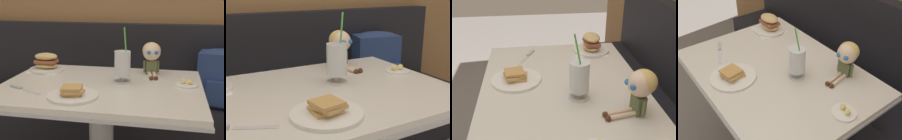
# 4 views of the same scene
# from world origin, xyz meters

# --- Properties ---
(booth_bench) EXTENTS (2.60, 0.48, 1.00)m
(booth_bench) POSITION_xyz_m (0.00, 0.81, 0.33)
(booth_bench) COLOR black
(booth_bench) RESTS_ON ground
(diner_table) EXTENTS (1.11, 0.81, 0.74)m
(diner_table) POSITION_xyz_m (0.00, 0.18, 0.54)
(diner_table) COLOR silver
(diner_table) RESTS_ON ground
(toast_plate) EXTENTS (0.25, 0.25, 0.06)m
(toast_plate) POSITION_xyz_m (-0.09, -0.05, 0.76)
(toast_plate) COLOR white
(toast_plate) RESTS_ON diner_table
(milkshake_glass) EXTENTS (0.10, 0.10, 0.31)m
(milkshake_glass) POSITION_xyz_m (0.11, 0.24, 0.84)
(milkshake_glass) COLOR silver
(milkshake_glass) RESTS_ON diner_table
(sandwich_plate) EXTENTS (0.22, 0.22, 0.12)m
(sandwich_plate) POSITION_xyz_m (-0.42, 0.41, 0.79)
(sandwich_plate) COLOR white
(sandwich_plate) RESTS_ON diner_table
(butter_saucer) EXTENTS (0.12, 0.12, 0.04)m
(butter_saucer) POSITION_xyz_m (0.46, 0.24, 0.75)
(butter_saucer) COLOR white
(butter_saucer) RESTS_ON diner_table
(butter_knife) EXTENTS (0.22, 0.11, 0.01)m
(butter_knife) POSITION_xyz_m (-0.40, 0.01, 0.74)
(butter_knife) COLOR silver
(butter_knife) RESTS_ON diner_table
(seated_doll) EXTENTS (0.13, 0.23, 0.20)m
(seated_doll) POSITION_xyz_m (0.26, 0.46, 0.87)
(seated_doll) COLOR #5B6642
(seated_doll) RESTS_ON diner_table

